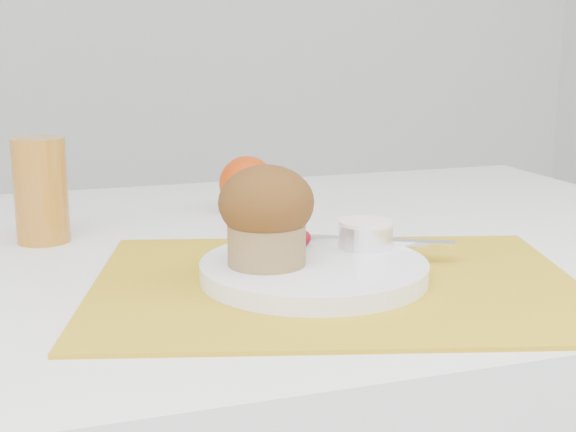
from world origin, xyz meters
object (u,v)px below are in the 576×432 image
object	(u,v)px
orange	(247,184)
muffin	(266,214)
juice_glass	(41,190)
plate	(314,270)

from	to	relation	value
orange	muffin	xyz separation A→B (m)	(-0.07, -0.33, 0.03)
juice_glass	orange	bearing A→B (deg)	17.25
muffin	orange	bearing A→B (deg)	77.57
muffin	juice_glass	bearing A→B (deg)	128.89
orange	juice_glass	xyz separation A→B (m)	(-0.27, -0.08, 0.02)
plate	orange	bearing A→B (deg)	85.56
plate	juice_glass	size ratio (longest dim) A/B	1.82
juice_glass	muffin	world-z (taller)	juice_glass
orange	juice_glass	bearing A→B (deg)	-162.75
plate	juice_glass	distance (m)	0.35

